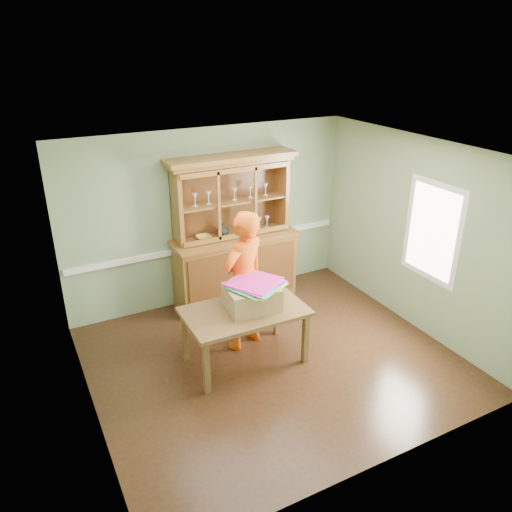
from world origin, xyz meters
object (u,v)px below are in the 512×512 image
china_hutch (234,252)px  dining_table (245,316)px  person (244,281)px  cardboard_box (252,297)px

china_hutch → dining_table: china_hutch is taller
china_hutch → person: china_hutch is taller
cardboard_box → dining_table: bearing=-176.8°
china_hutch → cardboard_box: size_ratio=3.63×
person → china_hutch: bearing=-130.5°
cardboard_box → person: person is taller
china_hutch → person: bearing=-109.7°
dining_table → cardboard_box: bearing=3.8°
person → dining_table: bearing=44.6°
dining_table → cardboard_box: (0.11, 0.01, 0.24)m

